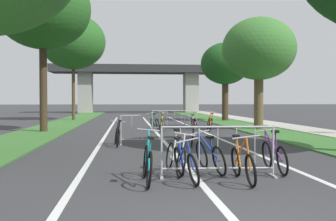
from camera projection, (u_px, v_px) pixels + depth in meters
grass_verge_left at (64, 123)px, 26.79m from camera, size 2.60×56.72×0.05m
grass_verge_right at (229, 123)px, 27.91m from camera, size 2.60×56.72×0.05m
sidewalk_path_right at (261, 122)px, 28.14m from camera, size 1.99×56.72×0.08m
lane_stripe_center at (155, 131)px, 20.59m from camera, size 0.14×32.81×0.01m
lane_stripe_right_lane at (201, 131)px, 20.82m from camera, size 0.14×32.81×0.01m
lane_stripe_left_lane at (108, 131)px, 20.35m from camera, size 0.14×32.81×0.01m
overpass_bridge at (139, 77)px, 50.78m from camera, size 21.73×4.33×5.95m
tree_left_maple_mid at (43, 9)px, 19.55m from camera, size 4.65×4.65×8.02m
tree_left_cypress_far at (73, 42)px, 31.26m from camera, size 5.02×5.02×8.26m
tree_right_oak_mid at (259, 49)px, 21.26m from camera, size 3.89×3.89×5.96m
tree_right_oak_near at (225, 64)px, 30.50m from camera, size 3.73×3.73×5.95m
crowd_barrier_nearest at (218, 152)px, 8.21m from camera, size 2.38×0.56×1.05m
crowd_barrier_second at (153, 130)px, 14.36m from camera, size 2.38×0.54×1.05m
crowd_barrier_third at (174, 121)px, 20.75m from camera, size 2.37×0.51×1.05m
bicycle_blue_0 at (185, 163)px, 7.78m from camera, size 0.44×1.65×0.90m
bicycle_orange_1 at (210, 123)px, 20.51m from camera, size 0.61×1.75×1.06m
bicycle_black_2 at (117, 136)px, 13.79m from camera, size 0.55×1.57×0.91m
bicycle_white_3 at (175, 156)px, 8.61m from camera, size 0.52×1.69×0.95m
bicycle_yellow_4 at (162, 124)px, 20.19m from camera, size 0.53×1.62×1.01m
bicycle_green_5 at (155, 123)px, 21.19m from camera, size 0.70×1.66×0.95m
bicycle_purple_6 at (274, 156)px, 8.79m from camera, size 0.51×1.63×0.94m
bicycle_silver_7 at (194, 123)px, 21.32m from camera, size 0.55×1.60×0.95m
bicycle_red_8 at (193, 135)px, 13.97m from camera, size 0.59×1.60×0.93m
bicycle_teal_9 at (147, 163)px, 7.59m from camera, size 0.45×1.70×1.01m
bicycle_blue_10 at (210, 156)px, 8.74m from camera, size 0.68×1.68×0.90m
bicycle_orange_11 at (242, 164)px, 7.74m from camera, size 0.52×1.66×0.95m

